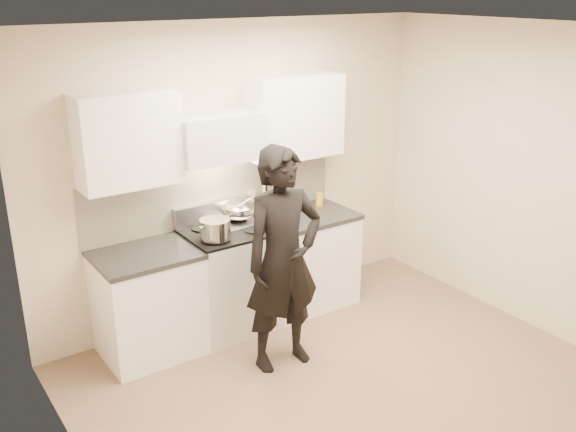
{
  "coord_description": "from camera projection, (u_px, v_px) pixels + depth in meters",
  "views": [
    {
      "loc": [
        -2.83,
        -3.18,
        2.98
      ],
      "look_at": [
        0.08,
        1.05,
        1.11
      ],
      "focal_mm": 40.0,
      "sensor_mm": 36.0,
      "label": 1
    }
  ],
  "objects": [
    {
      "name": "stove",
      "position": [
        230.0,
        279.0,
        5.77
      ],
      "size": [
        0.76,
        0.65,
        0.96
      ],
      "color": "silver",
      "rests_on": "ground"
    },
    {
      "name": "room_shell",
      "position": [
        325.0,
        183.0,
        4.7
      ],
      "size": [
        4.04,
        3.54,
        2.7
      ],
      "color": "beige",
      "rests_on": "ground"
    },
    {
      "name": "counter_left",
      "position": [
        149.0,
        303.0,
        5.36
      ],
      "size": [
        0.82,
        0.67,
        0.92
      ],
      "color": "white",
      "rests_on": "ground"
    },
    {
      "name": "oil_glass",
      "position": [
        319.0,
        199.0,
        6.29
      ],
      "size": [
        0.07,
        0.07,
        0.13
      ],
      "color": "gold",
      "rests_on": "counter_right"
    },
    {
      "name": "counter_right",
      "position": [
        304.0,
        259.0,
        6.22
      ],
      "size": [
        0.92,
        0.67,
        0.92
      ],
      "color": "white",
      "rests_on": "ground"
    },
    {
      "name": "utensil_crock",
      "position": [
        265.0,
        204.0,
        6.03
      ],
      "size": [
        0.12,
        0.12,
        0.32
      ],
      "color": "#B8B8C4",
      "rests_on": "counter_right"
    },
    {
      "name": "wok",
      "position": [
        239.0,
        210.0,
        5.79
      ],
      "size": [
        0.35,
        0.42,
        0.28
      ],
      "color": "#AEAEAE",
      "rests_on": "stove"
    },
    {
      "name": "spice_jar",
      "position": [
        283.0,
        207.0,
        6.1
      ],
      "size": [
        0.05,
        0.05,
        0.1
      ],
      "color": "orange",
      "rests_on": "counter_right"
    },
    {
      "name": "person",
      "position": [
        283.0,
        260.0,
        5.06
      ],
      "size": [
        0.7,
        0.48,
        1.85
      ],
      "primitive_type": "imported",
      "rotation": [
        0.0,
        0.0,
        -0.06
      ],
      "color": "black",
      "rests_on": "ground"
    },
    {
      "name": "stock_pot",
      "position": [
        215.0,
        229.0,
        5.36
      ],
      "size": [
        0.35,
        0.33,
        0.17
      ],
      "color": "#AEAEAE",
      "rests_on": "stove"
    },
    {
      "name": "ground_plane",
      "position": [
        356.0,
        390.0,
        4.99
      ],
      "size": [
        4.0,
        4.0,
        0.0
      ],
      "primitive_type": "plane",
      "color": "#7D664C"
    }
  ]
}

